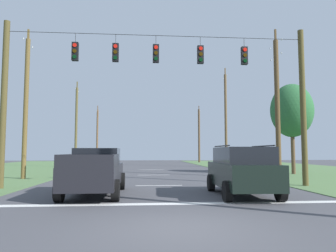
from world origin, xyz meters
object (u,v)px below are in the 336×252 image
distant_car_oncoming (241,163)px  tree_roadside_right (292,111)px  overhead_signal_span (159,94)px  pickup_truck (95,171)px  utility_pole_distant_right (76,126)px  utility_pole_distant_left (97,135)px  utility_pole_mid_right (277,105)px  utility_pole_near_left (199,135)px  distant_car_crossing_white (92,164)px  utility_pole_far_left (26,106)px  suv_black (242,170)px  utility_pole_far_right (226,119)px

distant_car_oncoming → tree_roadside_right: size_ratio=0.61×
overhead_signal_span → tree_roadside_right: 14.17m
pickup_truck → utility_pole_distant_right: bearing=103.5°
pickup_truck → tree_roadside_right: (14.07, 11.05, 4.15)m
distant_car_oncoming → utility_pole_distant_left: 30.13m
utility_pole_mid_right → utility_pole_distant_left: 36.78m
utility_pole_near_left → utility_pole_distant_right: (-17.22, -15.65, 0.21)m
utility_pole_distant_right → distant_car_crossing_white: bearing=-71.7°
overhead_signal_span → utility_pole_distant_right: utility_pole_distant_right is taller
distant_car_oncoming → utility_pole_far_left: (-16.99, -7.29, 4.10)m
distant_car_oncoming → utility_pole_distant_right: size_ratio=0.44×
utility_pole_near_left → utility_pole_distant_right: bearing=-137.7°
pickup_truck → utility_pole_far_left: size_ratio=0.53×
overhead_signal_span → utility_pole_distant_left: utility_pole_distant_left is taller
suv_black → utility_pole_near_left: utility_pole_near_left is taller
distant_car_oncoming → utility_pole_distant_right: 19.23m
utility_pole_distant_left → distant_car_oncoming: bearing=-56.0°
distant_car_crossing_white → utility_pole_distant_right: 12.01m
utility_pole_mid_right → tree_roadside_right: bearing=52.2°
distant_car_crossing_white → utility_pole_near_left: (13.68, 26.40, 3.82)m
tree_roadside_right → utility_pole_mid_right: bearing=-127.8°
pickup_truck → tree_roadside_right: bearing=38.1°
pickup_truck → utility_pole_near_left: (11.52, 39.38, 3.64)m
utility_pole_distant_right → tree_roadside_right: size_ratio=1.37×
suv_black → utility_pole_far_right: size_ratio=0.42×
utility_pole_distant_right → utility_pole_distant_left: 16.43m
utility_pole_mid_right → distant_car_oncoming: bearing=91.2°
utility_pole_distant_right → utility_pole_distant_left: utility_pole_distant_right is taller
utility_pole_mid_right → utility_pole_distant_right: (-17.01, 16.24, -0.25)m
tree_roadside_right → distant_car_crossing_white: bearing=173.2°
distant_car_oncoming → utility_pole_distant_right: utility_pole_distant_right is taller
distant_car_crossing_white → tree_roadside_right: (16.22, -1.94, 4.33)m
distant_car_crossing_white → utility_pole_far_left: (-3.69, -4.89, 4.10)m
pickup_truck → suv_black: bearing=-8.0°
tree_roadside_right → utility_pole_far_left: bearing=-171.6°
distant_car_oncoming → utility_pole_distant_left: utility_pole_distant_left is taller
distant_car_oncoming → tree_roadside_right: (2.92, -4.34, 4.33)m
overhead_signal_span → utility_pole_distant_right: size_ratio=1.57×
utility_pole_far_left → tree_roadside_right: 20.13m
distant_car_crossing_white → utility_pole_far_left: 7.37m
suv_black → utility_pole_far_left: utility_pole_far_left is taller
pickup_truck → utility_pole_near_left: bearing=73.7°
utility_pole_distant_right → overhead_signal_span: bearing=-68.2°
overhead_signal_span → utility_pole_far_left: bearing=146.9°
suv_black → utility_pole_far_right: bearing=76.5°
distant_car_oncoming → utility_pole_mid_right: (0.16, -7.89, 4.28)m
pickup_truck → utility_pole_far_right: size_ratio=0.46×
suv_black → distant_car_crossing_white: 16.08m
suv_black → tree_roadside_right: size_ratio=0.67×
utility_pole_distant_left → utility_pole_distant_right: bearing=-90.4°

